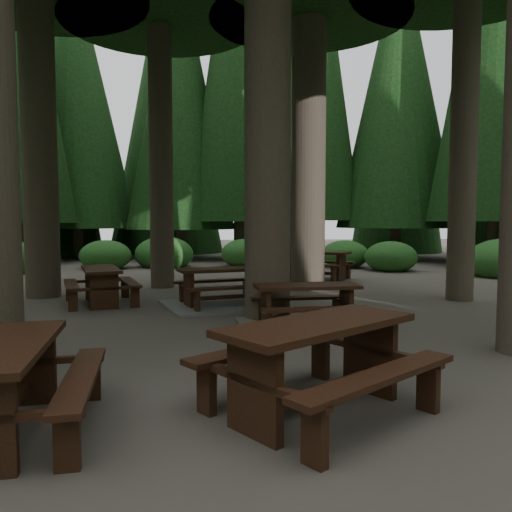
{
  "coord_description": "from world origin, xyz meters",
  "views": [
    {
      "loc": [
        -0.36,
        -8.85,
        1.81
      ],
      "look_at": [
        0.7,
        1.26,
        1.1
      ],
      "focal_mm": 35.0,
      "sensor_mm": 36.0,
      "label": 1
    }
  ],
  "objects": [
    {
      "name": "picnic_table_f",
      "position": [
        -2.04,
        -4.56,
        0.53
      ],
      "size": [
        1.66,
        1.98,
        0.8
      ],
      "rotation": [
        0.0,
        0.0,
        -1.47
      ],
      "color": "black",
      "rests_on": "ground"
    },
    {
      "name": "picnic_table_e",
      "position": [
        0.71,
        -4.33,
        0.58
      ],
      "size": [
        2.59,
        2.5,
        0.88
      ],
      "rotation": [
        0.0,
        0.0,
        0.62
      ],
      "color": "black",
      "rests_on": "ground"
    },
    {
      "name": "ground",
      "position": [
        0.0,
        0.0,
        0.0
      ],
      "size": [
        80.0,
        80.0,
        0.0
      ],
      "primitive_type": "plane",
      "color": "#534943",
      "rests_on": "ground"
    },
    {
      "name": "picnic_table_d",
      "position": [
        3.12,
        6.33,
        0.58
      ],
      "size": [
        2.59,
        2.5,
        0.88
      ],
      "rotation": [
        0.0,
        0.0,
        -0.62
      ],
      "color": "black",
      "rests_on": "ground"
    },
    {
      "name": "picnic_table_c",
      "position": [
        0.05,
        1.73,
        0.28
      ],
      "size": [
        2.87,
        2.58,
        0.82
      ],
      "rotation": [
        0.0,
        0.0,
        0.28
      ],
      "color": "gray",
      "rests_on": "ground"
    },
    {
      "name": "shrub_ring",
      "position": [
        0.7,
        0.75,
        0.4
      ],
      "size": [
        23.86,
        24.64,
        1.49
      ],
      "color": "#255F20",
      "rests_on": "ground"
    },
    {
      "name": "picnic_table_a",
      "position": [
        1.35,
        -0.69,
        0.25
      ],
      "size": [
        2.31,
        1.94,
        0.75
      ],
      "rotation": [
        0.0,
        0.0,
        0.05
      ],
      "color": "gray",
      "rests_on": "ground"
    },
    {
      "name": "picnic_table_b",
      "position": [
        -2.6,
        2.26,
        0.53
      ],
      "size": [
        1.94,
        2.18,
        0.8
      ],
      "rotation": [
        0.0,
        0.0,
        1.86
      ],
      "color": "black",
      "rests_on": "ground"
    }
  ]
}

